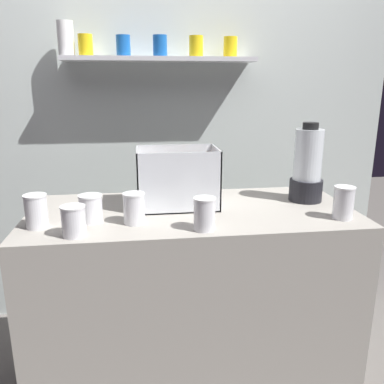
{
  "coord_description": "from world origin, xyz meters",
  "views": [
    {
      "loc": [
        -0.21,
        -1.62,
        1.43
      ],
      "look_at": [
        0.0,
        0.0,
        0.98
      ],
      "focal_mm": 37.03,
      "sensor_mm": 36.0,
      "label": 1
    }
  ],
  "objects_px": {
    "juice_cup_carrot_left": "(74,222)",
    "juice_cup_beet_rightmost": "(343,204)",
    "blender_pitcher": "(307,168)",
    "juice_cup_carrot_far_left": "(36,213)",
    "juice_cup_orange_middle": "(91,209)",
    "carrot_display_bin": "(179,189)",
    "juice_cup_pomegranate_far_right": "(204,216)",
    "juice_cup_pomegranate_right": "(134,210)"
  },
  "relations": [
    {
      "from": "carrot_display_bin",
      "to": "juice_cup_carrot_left",
      "type": "xyz_separation_m",
      "value": [
        -0.41,
        -0.31,
        -0.03
      ]
    },
    {
      "from": "blender_pitcher",
      "to": "juice_cup_pomegranate_right",
      "type": "distance_m",
      "value": 0.83
    },
    {
      "from": "juice_cup_pomegranate_far_right",
      "to": "juice_cup_carrot_far_left",
      "type": "bearing_deg",
      "value": 170.27
    },
    {
      "from": "carrot_display_bin",
      "to": "juice_cup_beet_rightmost",
      "type": "xyz_separation_m",
      "value": [
        0.64,
        -0.25,
        -0.02
      ]
    },
    {
      "from": "juice_cup_orange_middle",
      "to": "juice_cup_beet_rightmost",
      "type": "xyz_separation_m",
      "value": [
        1.01,
        -0.1,
        0.01
      ]
    },
    {
      "from": "juice_cup_carrot_far_left",
      "to": "juice_cup_pomegranate_far_right",
      "type": "distance_m",
      "value": 0.64
    },
    {
      "from": "juice_cup_carrot_far_left",
      "to": "juice_cup_pomegranate_far_right",
      "type": "relative_size",
      "value": 1.04
    },
    {
      "from": "juice_cup_pomegranate_right",
      "to": "juice_cup_pomegranate_far_right",
      "type": "bearing_deg",
      "value": -22.39
    },
    {
      "from": "carrot_display_bin",
      "to": "juice_cup_pomegranate_far_right",
      "type": "height_order",
      "value": "carrot_display_bin"
    },
    {
      "from": "juice_cup_orange_middle",
      "to": "juice_cup_beet_rightmost",
      "type": "bearing_deg",
      "value": -5.4
    },
    {
      "from": "blender_pitcher",
      "to": "juice_cup_orange_middle",
      "type": "height_order",
      "value": "blender_pitcher"
    },
    {
      "from": "juice_cup_carrot_left",
      "to": "blender_pitcher",
      "type": "bearing_deg",
      "value": 17.61
    },
    {
      "from": "juice_cup_carrot_far_left",
      "to": "juice_cup_pomegranate_far_right",
      "type": "height_order",
      "value": "juice_cup_carrot_far_left"
    },
    {
      "from": "blender_pitcher",
      "to": "juice_cup_pomegranate_far_right",
      "type": "bearing_deg",
      "value": -148.98
    },
    {
      "from": "juice_cup_pomegranate_right",
      "to": "juice_cup_beet_rightmost",
      "type": "distance_m",
      "value": 0.84
    },
    {
      "from": "blender_pitcher",
      "to": "carrot_display_bin",
      "type": "bearing_deg",
      "value": -178.78
    },
    {
      "from": "blender_pitcher",
      "to": "juice_cup_carrot_left",
      "type": "distance_m",
      "value": 1.06
    },
    {
      "from": "carrot_display_bin",
      "to": "blender_pitcher",
      "type": "xyz_separation_m",
      "value": [
        0.59,
        0.01,
        0.07
      ]
    },
    {
      "from": "juice_cup_carrot_far_left",
      "to": "juice_cup_orange_middle",
      "type": "bearing_deg",
      "value": 11.6
    },
    {
      "from": "carrot_display_bin",
      "to": "juice_cup_orange_middle",
      "type": "relative_size",
      "value": 3.21
    },
    {
      "from": "blender_pitcher",
      "to": "juice_cup_orange_middle",
      "type": "relative_size",
      "value": 3.31
    },
    {
      "from": "juice_cup_carrot_left",
      "to": "juice_cup_pomegranate_far_right",
      "type": "bearing_deg",
      "value": -0.04
    },
    {
      "from": "juice_cup_beet_rightmost",
      "to": "carrot_display_bin",
      "type": "bearing_deg",
      "value": 158.34
    },
    {
      "from": "juice_cup_carrot_far_left",
      "to": "juice_cup_beet_rightmost",
      "type": "relative_size",
      "value": 0.97
    },
    {
      "from": "juice_cup_carrot_left",
      "to": "carrot_display_bin",
      "type": "bearing_deg",
      "value": 36.68
    },
    {
      "from": "blender_pitcher",
      "to": "juice_cup_carrot_far_left",
      "type": "distance_m",
      "value": 1.18
    },
    {
      "from": "juice_cup_carrot_left",
      "to": "juice_cup_pomegranate_right",
      "type": "bearing_deg",
      "value": 26.64
    },
    {
      "from": "juice_cup_pomegranate_right",
      "to": "juice_cup_beet_rightmost",
      "type": "height_order",
      "value": "juice_cup_beet_rightmost"
    },
    {
      "from": "juice_cup_carrot_far_left",
      "to": "juice_cup_beet_rightmost",
      "type": "height_order",
      "value": "juice_cup_beet_rightmost"
    },
    {
      "from": "blender_pitcher",
      "to": "juice_cup_beet_rightmost",
      "type": "height_order",
      "value": "blender_pitcher"
    },
    {
      "from": "juice_cup_carrot_far_left",
      "to": "juice_cup_pomegranate_far_right",
      "type": "xyz_separation_m",
      "value": [
        0.63,
        -0.11,
        -0.0
      ]
    },
    {
      "from": "blender_pitcher",
      "to": "juice_cup_carrot_far_left",
      "type": "height_order",
      "value": "blender_pitcher"
    },
    {
      "from": "juice_cup_carrot_far_left",
      "to": "juice_cup_orange_middle",
      "type": "relative_size",
      "value": 1.18
    },
    {
      "from": "carrot_display_bin",
      "to": "juice_cup_carrot_left",
      "type": "relative_size",
      "value": 3.11
    },
    {
      "from": "juice_cup_orange_middle",
      "to": "blender_pitcher",
      "type": "bearing_deg",
      "value": 10.12
    },
    {
      "from": "blender_pitcher",
      "to": "juice_cup_carrot_left",
      "type": "bearing_deg",
      "value": -162.39
    },
    {
      "from": "juice_cup_carrot_left",
      "to": "juice_cup_beet_rightmost",
      "type": "distance_m",
      "value": 1.05
    },
    {
      "from": "juice_cup_carrot_left",
      "to": "juice_cup_pomegranate_right",
      "type": "height_order",
      "value": "juice_cup_pomegranate_right"
    },
    {
      "from": "juice_cup_pomegranate_far_right",
      "to": "juice_cup_beet_rightmost",
      "type": "height_order",
      "value": "juice_cup_beet_rightmost"
    },
    {
      "from": "juice_cup_beet_rightmost",
      "to": "juice_cup_carrot_left",
      "type": "bearing_deg",
      "value": -177.15
    },
    {
      "from": "juice_cup_pomegranate_far_right",
      "to": "blender_pitcher",
      "type": "bearing_deg",
      "value": 31.02
    },
    {
      "from": "juice_cup_carrot_left",
      "to": "juice_cup_orange_middle",
      "type": "height_order",
      "value": "juice_cup_carrot_left"
    }
  ]
}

